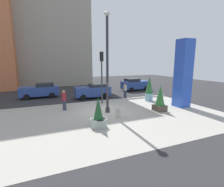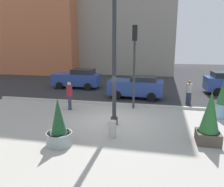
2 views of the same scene
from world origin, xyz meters
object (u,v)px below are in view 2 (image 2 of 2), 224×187
(concrete_bollard, at_px, (112,129))
(car_intersection, at_px, (136,87))
(traffic_light_far_side, at_px, (134,54))
(pedestrian_by_curb, at_px, (69,94))
(pedestrian_crossing, at_px, (189,91))
(potted_plant_by_pillar, at_px, (59,128))
(potted_plant_mid_plaza, at_px, (210,120))
(car_curb_west, at_px, (78,78))
(lamp_post, at_px, (114,48))

(concrete_bollard, bearing_deg, car_intersection, 87.92)
(traffic_light_far_side, distance_m, pedestrian_by_curb, 4.66)
(pedestrian_crossing, bearing_deg, potted_plant_by_pillar, -127.42)
(potted_plant_mid_plaza, xyz_separation_m, concrete_bollard, (-4.00, -0.22, -0.66))
(pedestrian_crossing, bearing_deg, pedestrian_by_curb, -158.55)
(potted_plant_by_pillar, xyz_separation_m, car_curb_west, (-3.42, 11.36, 0.15))
(potted_plant_by_pillar, xyz_separation_m, pedestrian_by_curb, (-1.49, 4.75, 0.26))
(potted_plant_by_pillar, height_order, concrete_bollard, potted_plant_by_pillar)
(car_curb_west, bearing_deg, lamp_post, -59.19)
(potted_plant_by_pillar, bearing_deg, lamp_post, 58.33)
(car_curb_west, bearing_deg, concrete_bollard, -62.16)
(concrete_bollard, distance_m, pedestrian_by_curb, 4.97)
(potted_plant_mid_plaza, xyz_separation_m, car_curb_west, (-9.36, 9.92, -0.16))
(car_curb_west, bearing_deg, car_intersection, -25.59)
(car_curb_west, xyz_separation_m, car_intersection, (5.63, -2.70, -0.02))
(car_intersection, distance_m, pedestrian_by_curb, 5.39)
(traffic_light_far_side, bearing_deg, pedestrian_by_curb, -163.65)
(potted_plant_mid_plaza, relative_size, potted_plant_by_pillar, 1.13)
(lamp_post, xyz_separation_m, car_curb_west, (-5.13, 8.59, -2.94))
(car_intersection, bearing_deg, car_curb_west, 154.41)
(lamp_post, height_order, pedestrian_by_curb, lamp_post)
(pedestrian_crossing, bearing_deg, car_intersection, 164.17)
(car_intersection, bearing_deg, pedestrian_crossing, -15.83)
(potted_plant_mid_plaza, relative_size, concrete_bollard, 2.97)
(potted_plant_by_pillar, bearing_deg, concrete_bollard, 32.06)
(potted_plant_by_pillar, bearing_deg, potted_plant_mid_plaza, 13.62)
(lamp_post, height_order, potted_plant_by_pillar, lamp_post)
(lamp_post, relative_size, car_curb_west, 1.84)
(potted_plant_by_pillar, xyz_separation_m, car_intersection, (2.21, 8.67, 0.13))
(traffic_light_far_side, height_order, pedestrian_crossing, traffic_light_far_side)
(car_curb_west, height_order, car_intersection, car_curb_west)
(potted_plant_by_pillar, distance_m, car_curb_west, 11.87)
(car_intersection, bearing_deg, lamp_post, -94.89)
(traffic_light_far_side, height_order, car_curb_west, traffic_light_far_side)
(potted_plant_mid_plaza, distance_m, concrete_bollard, 4.06)
(lamp_post, bearing_deg, pedestrian_by_curb, 148.20)
(potted_plant_by_pillar, height_order, car_curb_west, potted_plant_by_pillar)
(potted_plant_mid_plaza, distance_m, car_intersection, 8.13)
(car_intersection, bearing_deg, potted_plant_mid_plaza, -62.73)
(traffic_light_far_side, distance_m, pedestrian_crossing, 4.66)
(traffic_light_far_side, bearing_deg, pedestrian_crossing, 26.61)
(lamp_post, xyz_separation_m, traffic_light_far_side, (0.62, 3.11, -0.42))
(car_curb_west, bearing_deg, pedestrian_crossing, -21.92)
(concrete_bollard, distance_m, traffic_light_far_side, 5.56)
(concrete_bollard, bearing_deg, traffic_light_far_side, 85.30)
(car_curb_west, height_order, pedestrian_crossing, car_curb_west)
(traffic_light_far_side, xyz_separation_m, pedestrian_crossing, (3.52, 1.76, -2.49))
(pedestrian_crossing, bearing_deg, lamp_post, -130.34)
(potted_plant_by_pillar, distance_m, pedestrian_crossing, 9.62)
(lamp_post, relative_size, traffic_light_far_side, 1.54)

